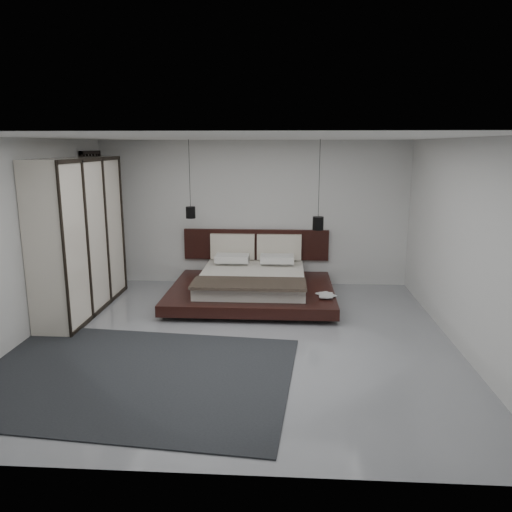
# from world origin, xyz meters

# --- Properties ---
(floor) EXTENTS (6.00, 6.00, 0.00)m
(floor) POSITION_xyz_m (0.00, 0.00, 0.00)
(floor) COLOR gray
(floor) RESTS_ON ground
(ceiling) EXTENTS (6.00, 6.00, 0.00)m
(ceiling) POSITION_xyz_m (0.00, 0.00, 2.80)
(ceiling) COLOR white
(ceiling) RESTS_ON wall_back
(wall_back) EXTENTS (6.00, 0.00, 6.00)m
(wall_back) POSITION_xyz_m (0.00, 3.00, 1.40)
(wall_back) COLOR silver
(wall_back) RESTS_ON floor
(wall_front) EXTENTS (6.00, 0.00, 6.00)m
(wall_front) POSITION_xyz_m (0.00, -3.00, 1.40)
(wall_front) COLOR silver
(wall_front) RESTS_ON floor
(wall_left) EXTENTS (0.00, 6.00, 6.00)m
(wall_left) POSITION_xyz_m (-3.00, 0.00, 1.40)
(wall_left) COLOR silver
(wall_left) RESTS_ON floor
(wall_right) EXTENTS (0.00, 6.00, 6.00)m
(wall_right) POSITION_xyz_m (3.00, 0.00, 1.40)
(wall_right) COLOR silver
(wall_right) RESTS_ON floor
(lattice_screen) EXTENTS (0.05, 0.90, 2.60)m
(lattice_screen) POSITION_xyz_m (-2.95, 2.45, 1.30)
(lattice_screen) COLOR black
(lattice_screen) RESTS_ON floor
(bed) EXTENTS (2.84, 2.42, 1.09)m
(bed) POSITION_xyz_m (0.06, 1.91, 0.29)
(bed) COLOR black
(bed) RESTS_ON floor
(book_lower) EXTENTS (0.36, 0.38, 0.03)m
(book_lower) POSITION_xyz_m (1.23, 1.24, 0.28)
(book_lower) COLOR #99724C
(book_lower) RESTS_ON bed
(book_upper) EXTENTS (0.24, 0.31, 0.02)m
(book_upper) POSITION_xyz_m (1.21, 1.21, 0.30)
(book_upper) COLOR #99724C
(book_upper) RESTS_ON book_lower
(pendant_left) EXTENTS (0.18, 0.18, 1.42)m
(pendant_left) POSITION_xyz_m (-1.10, 2.36, 1.50)
(pendant_left) COLOR black
(pendant_left) RESTS_ON ceiling
(pendant_right) EXTENTS (0.20, 0.20, 1.61)m
(pendant_right) POSITION_xyz_m (1.23, 2.36, 1.32)
(pendant_right) COLOR black
(pendant_right) RESTS_ON ceiling
(wardrobe) EXTENTS (0.60, 2.56, 2.51)m
(wardrobe) POSITION_xyz_m (-2.70, 1.13, 1.25)
(wardrobe) COLOR silver
(wardrobe) RESTS_ON floor
(rug) EXTENTS (4.08, 3.08, 0.02)m
(rug) POSITION_xyz_m (-1.20, -1.25, 0.01)
(rug) COLOR black
(rug) RESTS_ON floor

